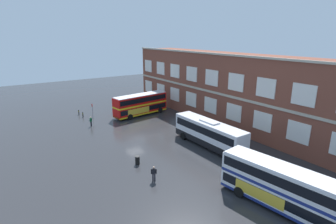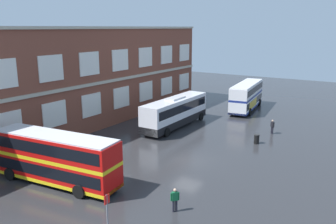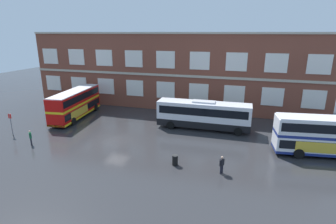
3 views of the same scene
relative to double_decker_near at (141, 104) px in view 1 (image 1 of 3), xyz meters
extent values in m
plane|color=#2B2B2D|center=(9.86, -4.42, -2.15)|extent=(120.00, 120.00, 0.00)
cube|color=brown|center=(11.62, 11.58, 3.86)|extent=(48.31, 8.00, 12.01)
cube|color=#B2A893|center=(11.62, 7.50, 3.62)|extent=(48.31, 0.16, 0.36)
cube|color=#B2A893|center=(11.62, 7.53, 10.01)|extent=(48.31, 0.28, 0.30)
cube|color=silver|center=(-9.85, 7.52, 1.21)|extent=(3.01, 0.12, 2.64)
cube|color=silver|center=(-4.48, 7.52, 1.21)|extent=(3.01, 0.12, 2.64)
cube|color=silver|center=(0.89, 7.52, 1.21)|extent=(3.01, 0.12, 2.64)
cube|color=silver|center=(6.26, 7.52, 1.21)|extent=(3.01, 0.12, 2.64)
cube|color=silver|center=(11.62, 7.52, 1.21)|extent=(3.01, 0.12, 2.64)
cube|color=silver|center=(16.99, 7.52, 1.21)|extent=(3.01, 0.12, 2.64)
cube|color=silver|center=(22.36, 7.52, 1.21)|extent=(3.01, 0.12, 2.64)
cube|color=silver|center=(27.73, 7.52, 1.21)|extent=(3.01, 0.12, 2.64)
cube|color=silver|center=(-9.85, 7.52, 6.02)|extent=(3.01, 0.12, 2.64)
cube|color=silver|center=(-4.48, 7.52, 6.02)|extent=(3.01, 0.12, 2.64)
cube|color=silver|center=(0.89, 7.52, 6.02)|extent=(3.01, 0.12, 2.64)
cube|color=silver|center=(6.26, 7.52, 6.02)|extent=(3.01, 0.12, 2.64)
cube|color=silver|center=(11.62, 7.52, 6.02)|extent=(3.01, 0.12, 2.64)
cube|color=silver|center=(16.99, 7.52, 6.02)|extent=(3.01, 0.12, 2.64)
cube|color=silver|center=(22.36, 7.52, 6.02)|extent=(3.01, 0.12, 2.64)
cube|color=silver|center=(27.73, 7.52, 6.02)|extent=(3.01, 0.12, 2.64)
cube|color=red|center=(0.00, 0.00, -0.92)|extent=(3.83, 11.22, 1.75)
cube|color=black|center=(0.00, 0.00, -0.71)|extent=(3.82, 10.79, 0.90)
cube|color=yellow|center=(0.00, 0.00, 0.10)|extent=(3.83, 11.22, 0.30)
cube|color=red|center=(0.00, 0.00, 1.03)|extent=(3.83, 11.22, 1.55)
cube|color=black|center=(0.00, 0.00, 1.10)|extent=(3.82, 10.79, 0.90)
cube|color=yellow|center=(0.00, 0.00, -1.66)|extent=(3.85, 11.23, 0.28)
cube|color=silver|center=(0.00, 0.00, 1.86)|extent=(3.71, 10.99, 0.12)
cube|color=gold|center=(1.44, -1.16, -0.84)|extent=(0.60, 4.81, 1.10)
cube|color=yellow|center=(-0.65, 5.43, 1.45)|extent=(1.65, 0.26, 0.40)
cylinder|color=black|center=(0.81, 3.97, -1.63)|extent=(0.44, 1.07, 1.04)
cylinder|color=black|center=(-1.72, 3.67, -1.63)|extent=(0.44, 1.07, 1.04)
cylinder|color=black|center=(1.66, -3.13, -1.63)|extent=(0.44, 1.07, 1.04)
cylinder|color=black|center=(-0.88, -3.43, -1.63)|extent=(0.44, 1.07, 1.04)
cube|color=silver|center=(32.85, -3.57, -0.92)|extent=(11.24, 3.95, 1.75)
cube|color=black|center=(32.85, -3.57, -0.71)|extent=(10.81, 3.93, 0.90)
cube|color=navy|center=(32.85, -3.57, 0.10)|extent=(11.24, 3.95, 0.30)
cube|color=silver|center=(32.85, -3.57, 1.03)|extent=(11.24, 3.95, 1.55)
cube|color=black|center=(32.85, -3.57, 1.10)|extent=(10.81, 3.93, 0.90)
cube|color=navy|center=(32.85, -3.57, -1.66)|extent=(11.24, 3.97, 0.28)
cube|color=silver|center=(32.85, -3.57, 1.86)|extent=(11.01, 3.82, 0.12)
cube|color=gold|center=(31.71, -5.02, -0.84)|extent=(4.80, 0.66, 1.10)
cylinder|color=black|center=(36.51, -1.81, -1.63)|extent=(1.07, 0.45, 1.04)
cylinder|color=black|center=(29.75, -5.26, -1.63)|extent=(1.07, 0.45, 1.04)
cylinder|color=black|center=(29.42, -2.73, -1.63)|extent=(1.07, 0.45, 1.04)
cube|color=silver|center=(18.99, 0.53, -0.15)|extent=(12.04, 2.73, 3.20)
cube|color=black|center=(18.99, 0.53, 0.49)|extent=(11.32, 2.76, 1.00)
cube|color=black|center=(18.99, 0.53, -1.30)|extent=(12.04, 2.75, 0.90)
cube|color=silver|center=(18.99, 0.53, 1.55)|extent=(2.90, 1.32, 0.20)
cylinder|color=black|center=(23.57, -0.68, -1.63)|extent=(1.04, 0.34, 1.04)
cylinder|color=black|center=(23.53, 1.87, -1.63)|extent=(1.04, 0.34, 1.04)
cylinder|color=black|center=(14.93, -0.81, -1.63)|extent=(1.04, 0.34, 1.04)
cylinder|color=black|center=(14.89, 1.74, -1.63)|extent=(1.04, 0.34, 1.04)
cylinder|color=black|center=(22.56, -10.67, -1.72)|extent=(0.22, 0.22, 0.85)
cylinder|color=black|center=(22.67, -10.50, -1.72)|extent=(0.22, 0.22, 0.85)
cube|color=black|center=(22.62, -10.58, -1.00)|extent=(0.42, 0.47, 0.60)
cylinder|color=black|center=(22.47, -10.80, -1.03)|extent=(0.15, 0.15, 0.57)
cylinder|color=black|center=(22.76, -10.37, -1.03)|extent=(0.15, 0.15, 0.57)
sphere|color=tan|center=(22.62, -10.58, -0.56)|extent=(0.22, 0.22, 0.22)
cylinder|color=black|center=(1.19, -10.27, -1.72)|extent=(0.23, 0.23, 0.85)
cylinder|color=black|center=(1.33, -10.41, -1.72)|extent=(0.23, 0.23, 0.85)
cube|color=#145933|center=(1.26, -10.34, -1.00)|extent=(0.46, 0.45, 0.60)
cylinder|color=#145933|center=(1.07, -10.17, -1.03)|extent=(0.16, 0.16, 0.57)
cylinder|color=#145933|center=(1.45, -10.52, -1.03)|extent=(0.16, 0.16, 0.57)
sphere|color=tan|center=(1.26, -10.34, -0.56)|extent=(0.22, 0.22, 0.22)
cylinder|color=slate|center=(-3.34, -8.48, -0.80)|extent=(0.10, 0.10, 2.70)
cube|color=red|center=(-3.34, -8.50, 0.27)|extent=(0.44, 0.04, 0.56)
cylinder|color=black|center=(18.17, -10.24, -1.67)|extent=(0.56, 0.56, 0.95)
cylinder|color=black|center=(18.17, -10.24, -1.16)|extent=(0.60, 0.60, 0.08)
cylinder|color=black|center=(-6.86, -10.12, -1.67)|extent=(0.18, 0.18, 0.95)
cylinder|color=yellow|center=(-6.86, -10.12, -1.47)|extent=(0.19, 0.19, 0.08)
cylinder|color=black|center=(-4.77, -9.95, -1.67)|extent=(0.18, 0.18, 0.95)
cylinder|color=yellow|center=(-4.77, -9.95, -1.47)|extent=(0.19, 0.19, 0.08)
camera|label=1|loc=(44.59, -23.51, 12.96)|focal=28.43mm
camera|label=2|loc=(-17.05, -21.57, 10.05)|focal=37.34mm
camera|label=3|loc=(24.32, -32.68, 10.13)|focal=28.64mm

